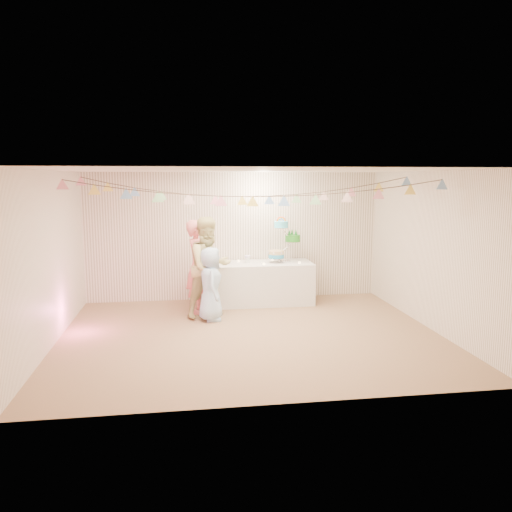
{
  "coord_description": "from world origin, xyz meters",
  "views": [
    {
      "loc": [
        -1.04,
        -7.62,
        2.49
      ],
      "look_at": [
        0.2,
        0.8,
        1.15
      ],
      "focal_mm": 35.0,
      "sensor_mm": 36.0,
      "label": 1
    }
  ],
  "objects": [
    {
      "name": "platter",
      "position": [
        -0.15,
        1.98,
        0.76
      ],
      "size": [
        0.33,
        0.33,
        0.02
      ],
      "primitive_type": "cylinder",
      "color": "white",
      "rests_on": "table"
    },
    {
      "name": "bunting_back",
      "position": [
        0.0,
        1.1,
        2.35
      ],
      "size": [
        5.6,
        1.1,
        0.4
      ],
      "primitive_type": null,
      "color": "pink",
      "rests_on": "ceiling"
    },
    {
      "name": "bunting_front",
      "position": [
        0.0,
        -0.2,
        2.32
      ],
      "size": [
        5.6,
        0.9,
        0.36
      ],
      "primitive_type": null,
      "color": "#72A5E5",
      "rests_on": "ceiling"
    },
    {
      "name": "floor",
      "position": [
        0.0,
        0.0,
        0.0
      ],
      "size": [
        6.0,
        6.0,
        0.0
      ],
      "primitive_type": "plane",
      "color": "#836247",
      "rests_on": "ground"
    },
    {
      "name": "back_wall",
      "position": [
        0.0,
        2.5,
        1.3
      ],
      "size": [
        6.0,
        6.0,
        0.0
      ],
      "primitive_type": "plane",
      "color": "white",
      "rests_on": "ground"
    },
    {
      "name": "ceiling",
      "position": [
        0.0,
        0.0,
        2.6
      ],
      "size": [
        6.0,
        6.0,
        0.0
      ],
      "primitive_type": "plane",
      "color": "beige",
      "rests_on": "ground"
    },
    {
      "name": "table",
      "position": [
        0.4,
        2.03,
        0.41
      ],
      "size": [
        2.18,
        0.87,
        0.82
      ],
      "primitive_type": "cube",
      "color": "silver",
      "rests_on": "floor"
    },
    {
      "name": "tealight_0",
      "position": [
        -0.4,
        1.88,
        0.83
      ],
      "size": [
        0.04,
        0.04,
        0.03
      ],
      "primitive_type": "cylinder",
      "color": "#FFD88C",
      "rests_on": "table"
    },
    {
      "name": "cake_bottom",
      "position": [
        0.8,
        2.02,
        0.84
      ],
      "size": [
        0.31,
        0.31,
        0.15
      ],
      "primitive_type": null,
      "color": "#2992C3",
      "rests_on": "cake_stand"
    },
    {
      "name": "cake_top_tier",
      "position": [
        0.89,
        2.05,
        1.38
      ],
      "size": [
        0.25,
        0.25,
        0.19
      ],
      "primitive_type": null,
      "color": "#4CD3EF",
      "rests_on": "cake_stand"
    },
    {
      "name": "tealight_1",
      "position": [
        0.05,
        2.21,
        0.83
      ],
      "size": [
        0.04,
        0.04,
        0.03
      ],
      "primitive_type": "cylinder",
      "color": "#FFD88C",
      "rests_on": "table"
    },
    {
      "name": "person_adult_a",
      "position": [
        -0.78,
        1.52,
        0.86
      ],
      "size": [
        0.56,
        0.72,
        1.73
      ],
      "primitive_type": "imported",
      "rotation": [
        0.0,
        0.0,
        1.31
      ],
      "color": "#F4807F",
      "rests_on": "floor"
    },
    {
      "name": "left_wall",
      "position": [
        -3.0,
        0.0,
        1.3
      ],
      "size": [
        5.0,
        5.0,
        0.0
      ],
      "primitive_type": "plane",
      "color": "white",
      "rests_on": "ground"
    },
    {
      "name": "posy",
      "position": [
        0.22,
        2.08,
        0.83
      ],
      "size": [
        0.14,
        0.14,
        0.16
      ],
      "primitive_type": null,
      "color": "white",
      "rests_on": "table"
    },
    {
      "name": "person_adult_b",
      "position": [
        -0.59,
        1.18,
        0.9
      ],
      "size": [
        1.11,
        1.04,
        1.81
      ],
      "primitive_type": "imported",
      "rotation": [
        0.0,
        0.0,
        0.54
      ],
      "color": "#CCBF7D",
      "rests_on": "floor"
    },
    {
      "name": "tealight_3",
      "position": [
        0.75,
        2.25,
        0.83
      ],
      "size": [
        0.04,
        0.04,
        0.03
      ],
      "primitive_type": "cylinder",
      "color": "#FFD88C",
      "rests_on": "table"
    },
    {
      "name": "front_wall",
      "position": [
        0.0,
        -2.5,
        1.3
      ],
      "size": [
        6.0,
        6.0,
        0.0
      ],
      "primitive_type": "plane",
      "color": "white",
      "rests_on": "ground"
    },
    {
      "name": "person_child",
      "position": [
        -0.59,
        0.94,
        0.65
      ],
      "size": [
        0.45,
        0.66,
        1.3
      ],
      "primitive_type": "imported",
      "rotation": [
        0.0,
        0.0,
        1.62
      ],
      "color": "#AED1F6",
      "rests_on": "floor"
    },
    {
      "name": "cake_stand",
      "position": [
        0.95,
        2.08,
        1.17
      ],
      "size": [
        0.76,
        0.45,
        0.85
      ],
      "primitive_type": null,
      "color": "silver",
      "rests_on": "table"
    },
    {
      "name": "tealight_2",
      "position": [
        0.5,
        1.81,
        0.83
      ],
      "size": [
        0.04,
        0.04,
        0.03
      ],
      "primitive_type": "cylinder",
      "color": "#FFD88C",
      "rests_on": "table"
    },
    {
      "name": "right_wall",
      "position": [
        3.0,
        0.0,
        1.3
      ],
      "size": [
        5.0,
        5.0,
        0.0
      ],
      "primitive_type": "plane",
      "color": "white",
      "rests_on": "ground"
    },
    {
      "name": "cake_middle",
      "position": [
        1.13,
        2.17,
        1.11
      ],
      "size": [
        0.27,
        0.27,
        0.22
      ],
      "primitive_type": null,
      "color": "#22821C",
      "rests_on": "cake_stand"
    },
    {
      "name": "tealight_4",
      "position": [
        1.22,
        1.85,
        0.83
      ],
      "size": [
        0.04,
        0.04,
        0.03
      ],
      "primitive_type": "cylinder",
      "color": "#FFD88C",
      "rests_on": "table"
    }
  ]
}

